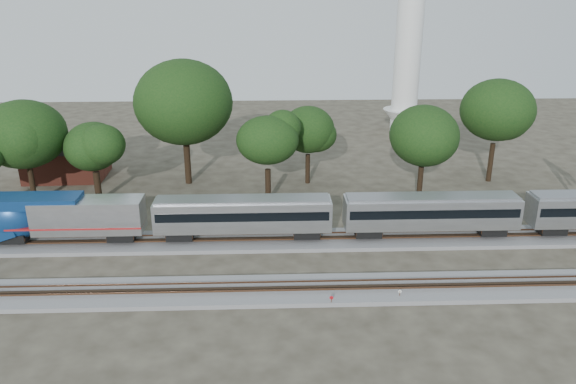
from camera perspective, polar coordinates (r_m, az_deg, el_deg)
name	(u,v)px	position (r m, az deg, el deg)	size (l,w,h in m)	color
ground	(270,270)	(52.57, -1.79, -7.97)	(160.00, 160.00, 0.00)	#383328
track_far	(270,241)	(57.83, -1.84, -4.95)	(160.00, 5.00, 0.73)	slate
track_near	(271,291)	(48.99, -1.76, -9.99)	(160.00, 5.00, 0.73)	slate
switch_stand_red	(331,300)	(47.00, 4.43, -10.87)	(0.32, 0.06, 0.99)	#512D19
switch_stand_white	(400,293)	(48.73, 11.28, -10.06)	(0.30, 0.07, 0.94)	#512D19
switch_lever	(372,300)	(48.31, 8.52, -10.78)	(0.50, 0.30, 0.30)	#512D19
brick_building	(66,159)	(82.02, -21.61, 3.09)	(10.59, 7.63, 4.98)	maroon
tree_1	(24,134)	(72.06, -25.25, 5.33)	(8.74, 8.74, 12.32)	black
tree_2	(93,147)	(70.25, -19.23, 4.38)	(7.04, 7.04, 9.93)	black
tree_3	(184,102)	(73.06, -10.56, 8.95)	(11.03, 11.03, 15.55)	black
tree_4	(267,140)	(65.88, -2.10, 5.26)	(7.89, 7.89, 11.12)	black
tree_5	(308,130)	(72.76, 2.06, 6.35)	(7.41, 7.41, 10.44)	black
tree_6	(424,136)	(67.71, 13.66, 5.58)	(8.43, 8.43, 11.88)	black
tree_7	(497,110)	(77.73, 20.51, 7.80)	(9.83, 9.83, 13.86)	black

